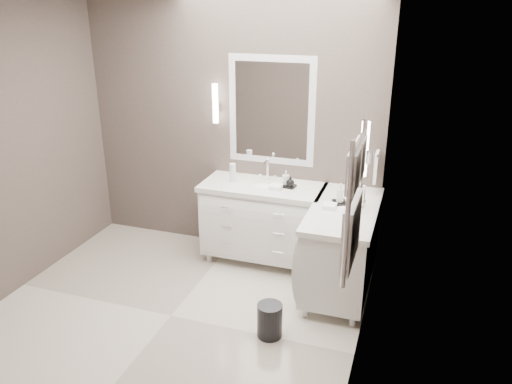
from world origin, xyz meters
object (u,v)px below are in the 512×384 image
(vanity_back, at_px, (263,218))
(towel_ladder, at_px, (353,209))
(waste_bin, at_px, (270,320))
(vanity_right, at_px, (342,244))

(vanity_back, bearing_deg, towel_ladder, -55.90)
(towel_ladder, relative_size, waste_bin, 3.09)
(vanity_back, height_order, towel_ladder, towel_ladder)
(vanity_right, relative_size, waste_bin, 4.26)
(vanity_right, distance_m, towel_ladder, 1.60)
(vanity_right, bearing_deg, vanity_back, 159.62)
(vanity_back, relative_size, towel_ladder, 1.38)
(waste_bin, bearing_deg, vanity_right, 64.36)
(vanity_back, distance_m, towel_ladder, 2.16)
(vanity_right, relative_size, towel_ladder, 1.38)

